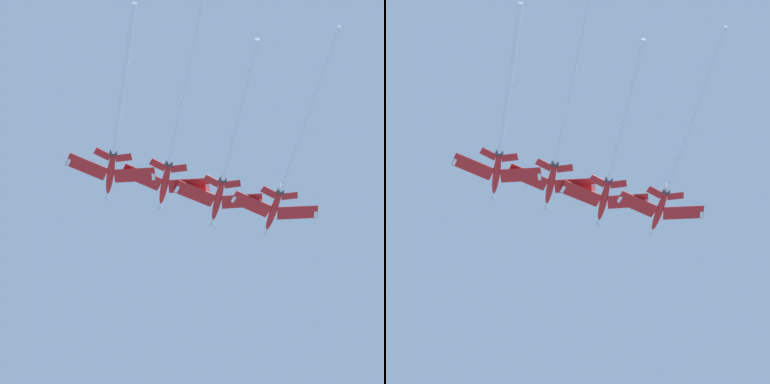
% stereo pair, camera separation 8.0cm
% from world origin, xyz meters
% --- Properties ---
extents(jet_far_left, '(47.08, 20.13, 15.83)m').
position_xyz_m(jet_far_left, '(-3.23, 5.51, 152.62)').
color(jet_far_left, red).
extents(jet_inner_left, '(50.83, 20.13, 16.77)m').
position_xyz_m(jet_inner_left, '(-7.05, 17.45, 154.14)').
color(jet_inner_left, red).
extents(jet_centre, '(46.27, 20.15, 13.90)m').
position_xyz_m(jet_centre, '(-6.71, 29.60, 152.64)').
color(jet_centre, red).
extents(jet_inner_right, '(52.05, 20.11, 17.23)m').
position_xyz_m(jet_inner_right, '(-9.04, 42.40, 152.39)').
color(jet_inner_right, red).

